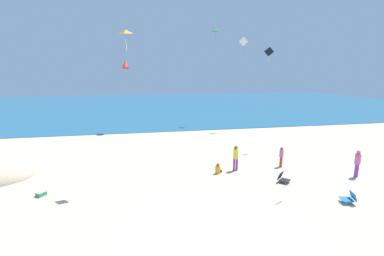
% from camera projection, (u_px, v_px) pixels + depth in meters
% --- Properties ---
extents(ground_plane, '(120.00, 120.00, 0.00)m').
position_uv_depth(ground_plane, '(179.00, 159.00, 20.71)').
color(ground_plane, beige).
extents(ocean_water, '(120.00, 60.00, 0.05)m').
position_uv_depth(ocean_water, '(150.00, 104.00, 59.31)').
color(ocean_water, '#236084').
rests_on(ocean_water, ground_plane).
extents(beach_chair_far_right, '(0.77, 0.75, 0.58)m').
position_uv_depth(beach_chair_far_right, '(349.00, 198.00, 13.51)').
color(beach_chair_far_right, '#2370B2').
rests_on(beach_chair_far_right, ground_plane).
extents(beach_chair_mid_beach, '(0.86, 0.87, 0.60)m').
position_uv_depth(beach_chair_mid_beach, '(283.00, 178.00, 16.15)').
color(beach_chair_mid_beach, black).
rests_on(beach_chair_mid_beach, ground_plane).
extents(cooler_box, '(0.57, 0.58, 0.24)m').
position_uv_depth(cooler_box, '(41.00, 194.00, 14.36)').
color(cooler_box, '#339956').
rests_on(cooler_box, ground_plane).
extents(person_0, '(0.58, 0.60, 0.69)m').
position_uv_depth(person_0, '(218.00, 170.00, 17.61)').
color(person_0, orange).
rests_on(person_0, ground_plane).
extents(person_1, '(0.29, 0.29, 1.39)m').
position_uv_depth(person_1, '(281.00, 155.00, 18.79)').
color(person_1, red).
rests_on(person_1, ground_plane).
extents(person_2, '(0.43, 0.43, 1.71)m').
position_uv_depth(person_2, '(357.00, 162.00, 16.87)').
color(person_2, purple).
rests_on(person_2, ground_plane).
extents(person_3, '(0.35, 0.35, 1.68)m').
position_uv_depth(person_3, '(236.00, 156.00, 18.01)').
color(person_3, purple).
rests_on(person_3, ground_plane).
extents(kite_orange, '(0.67, 0.57, 1.13)m').
position_uv_depth(kite_orange, '(126.00, 32.00, 14.51)').
color(kite_orange, orange).
extents(kite_white, '(0.94, 0.52, 1.81)m').
position_uv_depth(kite_white, '(244.00, 42.00, 30.62)').
color(kite_white, white).
extents(kite_black, '(0.74, 0.57, 1.47)m').
position_uv_depth(kite_black, '(269.00, 52.00, 24.82)').
color(kite_black, black).
extents(kite_red, '(1.03, 1.21, 1.48)m').
position_uv_depth(kite_red, '(126.00, 64.00, 29.81)').
color(kite_red, red).
extents(kite_green, '(0.91, 0.84, 1.25)m').
position_uv_depth(kite_green, '(215.00, 31.00, 34.00)').
color(kite_green, green).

